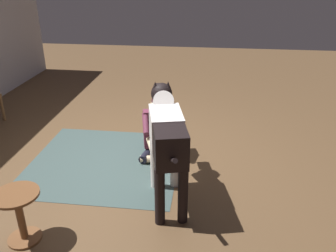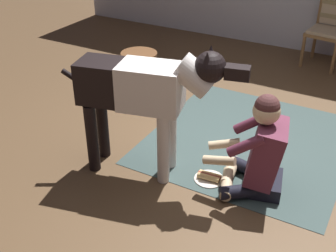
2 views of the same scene
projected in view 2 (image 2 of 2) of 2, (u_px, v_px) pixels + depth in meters
name	position (u px, v px, depth m)	size (l,w,h in m)	color
ground_plane	(248.00, 163.00, 3.90)	(14.12, 14.12, 0.00)	brown
area_rug	(249.00, 140.00, 4.23)	(1.83, 1.92, 0.01)	#3B4D4A
dining_chair_left_of_pair	(331.00, 25.00, 5.66)	(0.52, 0.52, 0.98)	brown
person_sitting_on_floor	(259.00, 152.00, 3.42)	(0.70, 0.57, 0.86)	black
large_dog	(144.00, 91.00, 3.44)	(1.51, 0.52, 1.17)	silver
hot_dog_on_plate	(209.00, 177.00, 3.68)	(0.26, 0.26, 0.06)	silver
round_side_table	(140.00, 70.00, 4.95)	(0.41, 0.41, 0.52)	brown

